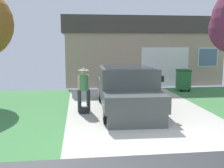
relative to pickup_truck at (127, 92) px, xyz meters
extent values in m
cube|color=#BBB8AA|center=(0.39, 0.46, -0.76)|extent=(5.20, 9.00, 0.06)
cube|color=#4B514D|center=(0.01, 0.39, -0.52)|extent=(1.96, 5.29, 0.42)
cube|color=#4B514D|center=(0.00, -0.10, 0.30)|extent=(2.02, 2.02, 1.23)
cube|color=#1E2833|center=(0.00, -0.10, 0.67)|extent=(1.78, 1.86, 0.52)
cube|color=#4B514D|center=(-0.05, -1.65, -0.04)|extent=(1.99, 1.21, 0.54)
cube|color=black|center=(0.06, 1.94, -0.28)|extent=(2.02, 2.19, 0.06)
cube|color=#4B514D|center=(1.01, 1.91, -0.02)|extent=(0.13, 2.13, 0.58)
cube|color=#4B514D|center=(-0.89, 1.97, -0.02)|extent=(0.13, 2.13, 0.58)
cube|color=#4B514D|center=(0.09, 2.98, -0.02)|extent=(1.96, 0.12, 0.58)
cube|color=black|center=(1.05, -0.82, 0.57)|extent=(0.11, 0.18, 0.20)
cylinder|color=black|center=(0.80, -1.51, -0.33)|extent=(0.28, 0.81, 0.80)
cylinder|color=#9E9EA3|center=(0.80, -1.51, -0.33)|extent=(0.29, 0.45, 0.44)
cylinder|color=black|center=(-0.90, -1.45, -0.33)|extent=(0.28, 0.81, 0.80)
cylinder|color=#9E9EA3|center=(-0.90, -1.45, -0.33)|extent=(0.29, 0.45, 0.44)
cylinder|color=black|center=(0.90, 1.70, -0.33)|extent=(0.28, 0.81, 0.80)
cylinder|color=#9E9EA3|center=(0.90, 1.70, -0.33)|extent=(0.29, 0.45, 0.44)
cylinder|color=black|center=(-0.79, 1.76, -0.33)|extent=(0.28, 0.81, 0.80)
cylinder|color=#9E9EA3|center=(-0.79, 1.76, -0.33)|extent=(0.29, 0.45, 0.44)
cylinder|color=#333842|center=(-1.76, 0.03, -0.32)|extent=(0.14, 0.14, 0.82)
cylinder|color=#333842|center=(-1.43, 0.14, -0.32)|extent=(0.14, 0.14, 0.82)
cylinder|color=#4C9356|center=(-1.60, 0.09, 0.35)|extent=(0.31, 0.31, 0.59)
cylinder|color=beige|center=(-1.77, 0.03, 0.32)|extent=(0.09, 0.09, 0.58)
cylinder|color=beige|center=(-1.43, 0.14, 0.32)|extent=(0.09, 0.09, 0.58)
sphere|color=beige|center=(-1.60, 0.09, 0.76)|extent=(0.20, 0.20, 0.20)
cylinder|color=#BCB2A3|center=(-1.60, 0.09, 0.81)|extent=(0.40, 0.40, 0.01)
cone|color=#BCB2A3|center=(-1.60, 0.09, 0.86)|extent=(0.21, 0.21, 0.11)
cube|color=#232328|center=(-1.61, -0.16, -0.61)|extent=(0.36, 0.19, 0.24)
torus|color=#232328|center=(-1.61, -0.16, -0.45)|extent=(0.33, 0.02, 0.33)
cube|color=tan|center=(2.14, 7.99, 0.80)|extent=(9.27, 5.13, 3.07)
cube|color=#423D38|center=(2.14, 7.99, 2.83)|extent=(9.64, 5.33, 0.98)
cube|color=white|center=(3.18, 5.40, 0.40)|extent=(2.78, 0.06, 2.27)
cube|color=slate|center=(5.77, 5.40, 0.96)|extent=(1.10, 0.05, 1.00)
cube|color=silver|center=(5.77, 5.42, 0.96)|extent=(1.23, 0.02, 1.12)
cube|color=#286B38|center=(3.72, 3.91, -0.17)|extent=(0.58, 0.68, 0.95)
cube|color=#1C4A27|center=(3.72, 3.91, 0.35)|extent=(0.60, 0.71, 0.10)
cylinder|color=black|center=(3.50, 3.64, -0.64)|extent=(0.05, 0.18, 0.18)
cylinder|color=black|center=(3.94, 3.64, -0.64)|extent=(0.05, 0.18, 0.18)
camera|label=1|loc=(-1.78, -9.76, 1.78)|focal=43.62mm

